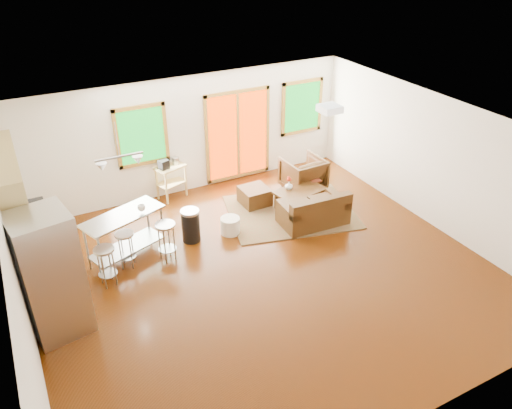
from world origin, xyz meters
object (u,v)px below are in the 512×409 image
armchair (303,173)px  refrigerator (51,275)px  loveseat (314,212)px  rug (291,212)px  island (125,229)px  ottoman (255,196)px  kitchen_cart (170,171)px  coffee_table (300,192)px

armchair → refrigerator: bearing=18.2°
loveseat → refrigerator: bearing=-168.6°
rug → armchair: bearing=44.5°
refrigerator → armchair: bearing=11.0°
armchair → island: (-4.23, -0.77, 0.19)m
rug → ottoman: (-0.51, 0.67, 0.18)m
rug → kitchen_cart: bearing=138.2°
island → kitchen_cart: bearing=50.9°
island → ottoman: bearing=13.0°
coffee_table → kitchen_cart: (-2.27, 1.68, 0.29)m
loveseat → armchair: bearing=69.6°
coffee_table → refrigerator: size_ratio=0.58×
ottoman → refrigerator: refrigerator is taller
refrigerator → kitchen_cart: bearing=38.4°
armchair → kitchen_cart: size_ratio=0.90×
island → kitchen_cart: kitchen_cart is taller
rug → coffee_table: 0.45m
ottoman → loveseat: bearing=-62.1°
armchair → island: size_ratio=0.56×
rug → island: (-3.46, -0.01, 0.61)m
loveseat → refrigerator: size_ratio=0.69×
rug → loveseat: 0.68m
kitchen_cart → ottoman: bearing=-37.0°
rug → coffee_table: (0.27, 0.11, 0.35)m
loveseat → island: (-3.63, 0.59, 0.35)m
coffee_table → kitchen_cart: size_ratio=1.19×
loveseat → refrigerator: (-4.98, -0.70, 0.71)m
coffee_table → kitchen_cart: 2.84m
loveseat → island: island is taller
armchair → island: bearing=8.1°
island → refrigerator: bearing=-136.1°
armchair → ottoman: size_ratio=1.48×
coffee_table → island: size_ratio=0.74×
rug → coffee_table: coffee_table is taller
armchair → refrigerator: size_ratio=0.44×
armchair → refrigerator: 5.97m
loveseat → armchair: 1.49m
armchair → island: island is taller
rug → loveseat: (0.16, -0.61, 0.27)m
armchair → ottoman: bearing=1.6°
loveseat → coffee_table: bearing=85.1°
island → armchair: bearing=10.3°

